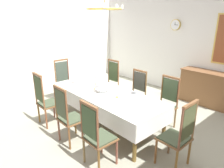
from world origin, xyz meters
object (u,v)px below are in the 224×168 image
chair_south_c (96,134)px  chair_head_west (65,82)px  chair_south_b (68,115)px  chair_north_b (136,92)px  chair_head_east (179,135)px  sideboard (208,88)px  bowl_near_left (87,95)px  spoon_secondary (139,96)px  bowl_near_right (134,94)px  chair_south_a (46,99)px  soup_tureen (102,86)px  mounted_clock (175,25)px  dining_table (106,96)px  candlestick_west (95,82)px  chair_north_c (166,102)px  candlestick_east (117,92)px  spoon_primary (85,94)px  chandelier (105,8)px  chair_north_a (110,82)px

chair_south_c → chair_head_west: size_ratio=0.93×
chair_south_b → chair_north_b: size_ratio=1.06×
chair_head_east → sideboard: size_ratio=0.78×
bowl_near_left → spoon_secondary: (0.69, 0.77, -0.01)m
chair_head_east → bowl_near_right: bearing=74.0°
chair_south_a → chair_head_east: (2.60, 0.91, -0.02)m
chair_head_west → soup_tureen: chair_head_west is taller
chair_north_b → chair_south_c: (0.83, -1.82, 0.01)m
chair_north_b → chair_head_east: (1.67, -0.91, 0.02)m
mounted_clock → chair_south_c: bearing=-72.9°
dining_table → chair_head_west: (-1.71, 0.00, -0.09)m
candlestick_west → spoon_secondary: bearing=22.0°
chair_north_b → bowl_near_left: bearing=84.2°
chair_south_b → bowl_near_left: bearing=104.3°
spoon_secondary → sideboard: 2.40m
chair_south_b → spoon_secondary: size_ratio=6.47×
chair_north_b → mounted_clock: (-0.36, 2.07, 1.48)m
chair_north_c → mounted_clock: bearing=-60.0°
candlestick_east → bowl_near_right: size_ratio=1.81×
chair_head_east → spoon_primary: chair_head_east is taller
chair_head_east → bowl_near_right: chair_head_east is taller
candlestick_west → sideboard: bearing=64.5°
chair_south_c → candlestick_west: (-1.21, 0.91, 0.35)m
candlestick_east → chair_head_west: bearing=180.0°
sideboard → spoon_secondary: bearing=81.2°
candlestick_east → chandelier: 1.56m
chair_south_c → sideboard: 3.65m
chair_south_a → chair_north_a: size_ratio=1.00×
bowl_near_right → sideboard: bearing=78.3°
bowl_near_right → sideboard: (0.49, 2.38, -0.32)m
chair_north_c → candlestick_west: size_ratio=2.87×
chair_north_c → candlestick_west: candlestick_west is taller
bowl_near_right → spoon_primary: size_ratio=1.00×
chair_head_east → spoon_secondary: (-1.11, 0.38, 0.19)m
chair_south_a → chair_north_c: bearing=46.1°
chair_south_c → chair_south_b: bearing=-179.9°
chair_north_a → chair_north_b: size_ratio=1.10×
candlestick_east → chandelier: size_ratio=0.47×
chair_south_a → chair_south_c: (1.76, 0.00, -0.02)m
chair_south_b → mounted_clock: size_ratio=3.60×
candlestick_west → sideboard: 3.06m
chair_north_c → bowl_near_left: chair_north_c is taller
bowl_near_right → spoon_secondary: (0.12, 0.03, -0.02)m
chair_north_b → chair_south_c: 2.00m
chair_head_west → spoon_primary: chair_head_west is taller
chair_head_west → bowl_near_left: (1.61, -0.39, 0.18)m
chair_north_a → mounted_clock: (0.56, 2.06, 1.45)m
chair_head_west → bowl_near_right: size_ratio=6.73×
spoon_primary → sideboard: sideboard is taller
dining_table → sideboard: size_ratio=1.80×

